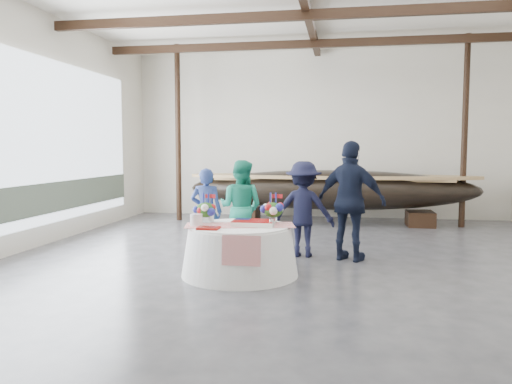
# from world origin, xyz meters

# --- Properties ---
(floor) EXTENTS (10.00, 12.00, 0.01)m
(floor) POSITION_xyz_m (0.00, 0.00, 0.00)
(floor) COLOR #3D3D42
(floor) RESTS_ON ground
(wall_back) EXTENTS (10.00, 0.02, 4.50)m
(wall_back) POSITION_xyz_m (0.00, 6.00, 2.25)
(wall_back) COLOR silver
(wall_back) RESTS_ON ground
(wall_front) EXTENTS (10.00, 0.02, 4.50)m
(wall_front) POSITION_xyz_m (0.00, -6.00, 2.25)
(wall_front) COLOR silver
(wall_front) RESTS_ON ground
(wall_left) EXTENTS (0.02, 12.00, 4.50)m
(wall_left) POSITION_xyz_m (-5.00, 0.00, 2.25)
(wall_left) COLOR silver
(wall_left) RESTS_ON ground
(pavilion_structure) EXTENTS (9.80, 11.76, 4.50)m
(pavilion_structure) POSITION_xyz_m (0.00, 0.81, 4.00)
(pavilion_structure) COLOR black
(pavilion_structure) RESTS_ON ground
(open_bay) EXTENTS (0.03, 7.00, 3.20)m
(open_bay) POSITION_xyz_m (-4.95, 1.00, 1.83)
(open_bay) COLOR silver
(open_bay) RESTS_ON ground
(longboat_display) EXTENTS (7.12, 1.42, 1.34)m
(longboat_display) POSITION_xyz_m (0.42, 4.69, 0.85)
(longboat_display) COLOR black
(longboat_display) RESTS_ON ground
(banquet_table) EXTENTS (1.72, 1.72, 0.74)m
(banquet_table) POSITION_xyz_m (-0.79, -0.61, 0.37)
(banquet_table) COLOR white
(banquet_table) RESTS_ON ground
(tabletop_items) EXTENTS (1.67, 0.99, 0.40)m
(tabletop_items) POSITION_xyz_m (-0.86, -0.47, 0.89)
(tabletop_items) COLOR red
(tabletop_items) RESTS_ON banquet_table
(guest_woman_blue) EXTENTS (0.57, 0.39, 1.52)m
(guest_woman_blue) POSITION_xyz_m (-1.64, 0.65, 0.76)
(guest_woman_blue) COLOR navy
(guest_woman_blue) RESTS_ON ground
(guest_woman_teal) EXTENTS (0.92, 0.78, 1.66)m
(guest_woman_teal) POSITION_xyz_m (-1.07, 0.83, 0.83)
(guest_woman_teal) COLOR #1D9677
(guest_woman_teal) RESTS_ON ground
(guest_man_left) EXTENTS (1.09, 0.67, 1.65)m
(guest_man_left) POSITION_xyz_m (0.03, 0.84, 0.82)
(guest_man_left) COLOR black
(guest_man_left) RESTS_ON ground
(guest_man_right) EXTENTS (1.26, 0.89, 1.99)m
(guest_man_right) POSITION_xyz_m (0.83, 0.63, 1.00)
(guest_man_right) COLOR black
(guest_man_right) RESTS_ON ground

